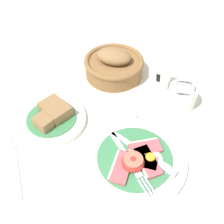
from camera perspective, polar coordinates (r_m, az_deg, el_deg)
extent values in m
plane|color=beige|center=(0.67, -4.93, -6.80)|extent=(3.00, 3.00, 0.00)
cylinder|color=silver|center=(0.63, 4.91, -10.19)|extent=(0.25, 0.25, 0.01)
cylinder|color=#3D7F4C|center=(0.63, 4.96, -9.79)|extent=(0.18, 0.18, 0.00)
cube|color=#BC5156|center=(0.61, 2.25, -11.87)|extent=(0.06, 0.09, 0.01)
cube|color=beige|center=(0.61, 0.75, -11.45)|extent=(0.03, 0.08, 0.01)
cube|color=#BC5156|center=(0.64, 7.27, -7.80)|extent=(0.08, 0.08, 0.01)
cube|color=beige|center=(0.65, 6.85, -6.63)|extent=(0.06, 0.06, 0.01)
cube|color=#BC5156|center=(0.62, 6.35, -10.58)|extent=(0.08, 0.06, 0.01)
cube|color=beige|center=(0.63, 6.66, -9.34)|extent=(0.07, 0.03, 0.01)
cube|color=#BC5156|center=(0.62, 7.78, -10.58)|extent=(0.09, 0.08, 0.01)
cube|color=beige|center=(0.61, 6.41, -11.05)|extent=(0.07, 0.05, 0.01)
ellipsoid|color=red|center=(0.60, 4.45, -11.01)|extent=(0.05, 0.05, 0.03)
cylinder|color=#DB664C|center=(0.59, 4.52, -10.39)|extent=(0.04, 0.04, 0.00)
ellipsoid|color=white|center=(0.63, 7.86, -9.73)|extent=(0.07, 0.06, 0.01)
ellipsoid|color=yellow|center=(0.62, 8.36, -9.66)|extent=(0.02, 0.02, 0.01)
cube|color=silver|center=(0.63, 2.15, -7.97)|extent=(0.10, 0.06, 0.00)
cube|color=silver|center=(0.60, 5.58, -13.02)|extent=(0.03, 0.03, 0.00)
cube|color=silver|center=(0.59, 6.81, -16.09)|extent=(0.04, 0.02, 0.00)
cube|color=silver|center=(0.59, 7.49, -15.75)|extent=(0.04, 0.02, 0.00)
cube|color=silver|center=(0.59, 8.17, -15.41)|extent=(0.04, 0.02, 0.00)
cube|color=silver|center=(0.64, 3.80, -6.90)|extent=(0.11, 0.02, 0.00)
cube|color=#9EA0A5|center=(0.62, 10.75, -11.22)|extent=(0.08, 0.03, 0.00)
cylinder|color=silver|center=(0.72, -13.05, -1.80)|extent=(0.18, 0.18, 0.01)
cylinder|color=#3D7F4C|center=(0.72, -13.15, -1.38)|extent=(0.13, 0.13, 0.00)
cube|color=olive|center=(0.71, -12.26, 0.55)|extent=(0.09, 0.07, 0.03)
cube|color=olive|center=(0.69, -14.14, -1.78)|extent=(0.05, 0.06, 0.03)
cylinder|color=white|center=(0.76, 15.01, 3.32)|extent=(0.08, 0.08, 0.06)
cylinder|color=white|center=(0.74, 15.40, 4.81)|extent=(0.06, 0.06, 0.01)
cylinder|color=brown|center=(0.84, 0.41, 9.61)|extent=(0.18, 0.18, 0.05)
torus|color=brown|center=(0.83, 0.42, 11.03)|extent=(0.19, 0.19, 0.02)
ellipsoid|color=olive|center=(0.82, 0.43, 12.05)|extent=(0.13, 0.10, 0.04)
cube|color=white|center=(0.79, 10.06, 7.18)|extent=(0.06, 0.03, 0.07)
cube|color=white|center=(0.81, 10.67, 8.13)|extent=(0.06, 0.03, 0.07)
cube|color=black|center=(0.79, 10.04, 7.31)|extent=(0.01, 0.01, 0.04)
cube|color=silver|center=(0.77, 8.32, 2.44)|extent=(0.02, 0.11, 0.01)
ellipsoid|color=silver|center=(0.71, 3.72, -1.94)|extent=(0.03, 0.07, 0.01)
cube|color=silver|center=(0.65, -19.97, -13.56)|extent=(0.09, 0.07, 0.01)
cube|color=silver|center=(0.69, -20.54, -8.44)|extent=(0.03, 0.03, 0.01)
cube|color=silver|center=(0.71, -20.17, -5.95)|extent=(0.04, 0.03, 0.00)
cube|color=silver|center=(0.71, -20.79, -6.10)|extent=(0.04, 0.03, 0.00)
cube|color=silver|center=(0.71, -21.42, -6.24)|extent=(0.04, 0.03, 0.00)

